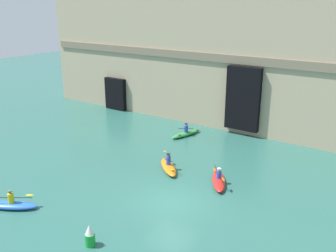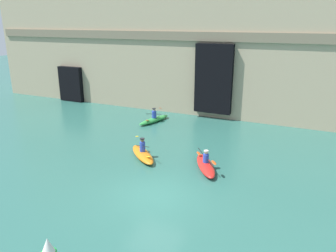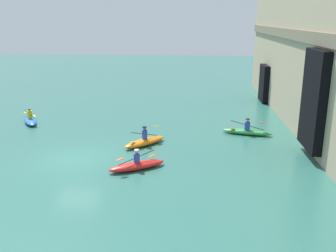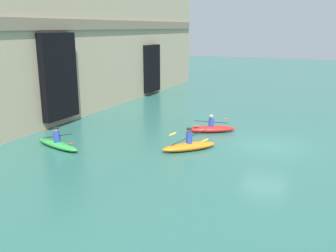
% 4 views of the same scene
% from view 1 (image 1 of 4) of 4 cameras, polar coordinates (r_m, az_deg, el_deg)
% --- Properties ---
extents(ground_plane, '(120.00, 120.00, 0.00)m').
position_cam_1_polar(ground_plane, '(22.10, 0.48, -11.51)').
color(ground_plane, '#2D665B').
extents(cliff_bluff, '(45.68, 8.22, 15.99)m').
position_cam_1_polar(cliff_bluff, '(35.27, 14.45, 12.92)').
color(cliff_bluff, tan).
rests_on(cliff_bluff, ground).
extents(kayak_orange, '(2.74, 2.65, 1.20)m').
position_cam_1_polar(kayak_orange, '(25.89, 0.07, -6.18)').
color(kayak_orange, orange).
rests_on(kayak_orange, ground).
extents(kayak_green, '(1.46, 3.35, 1.12)m').
position_cam_1_polar(kayak_green, '(32.30, 2.76, -1.10)').
color(kayak_green, green).
rests_on(kayak_green, ground).
extents(kayak_red, '(2.17, 3.01, 1.07)m').
position_cam_1_polar(kayak_red, '(24.24, 7.72, -8.20)').
color(kayak_red, red).
rests_on(kayak_red, ground).
extents(kayak_blue, '(2.94, 2.13, 1.11)m').
position_cam_1_polar(kayak_blue, '(23.13, -22.69, -10.99)').
color(kayak_blue, blue).
rests_on(kayak_blue, ground).
extents(marker_buoy, '(0.49, 0.49, 1.13)m').
position_cam_1_polar(marker_buoy, '(18.78, -11.83, -16.07)').
color(marker_buoy, green).
rests_on(marker_buoy, ground).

